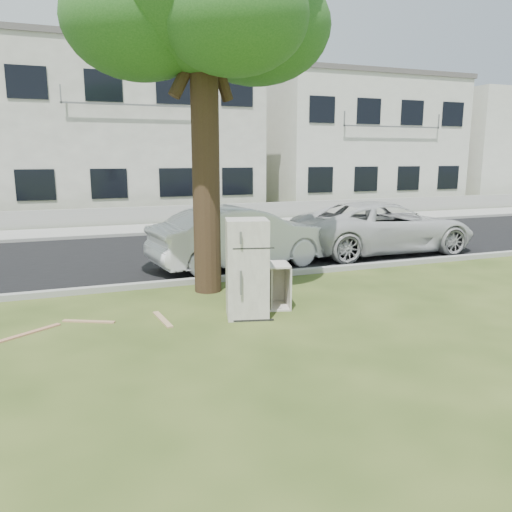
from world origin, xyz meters
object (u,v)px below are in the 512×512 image
object	(u,v)px
cabinet	(261,286)
car_center	(243,237)
fridge	(247,268)
car_right	(384,227)

from	to	relation	value
cabinet	car_center	xyz separation A→B (m)	(0.81, 3.34, 0.35)
fridge	car_center	bearing A→B (deg)	85.92
cabinet	car_center	distance (m)	3.45
cabinet	car_right	size ratio (longest dim) A/B	0.20
car_right	cabinet	bearing A→B (deg)	126.35
fridge	cabinet	size ratio (longest dim) A/B	1.63
car_center	car_right	size ratio (longest dim) A/B	0.87
cabinet	car_center	size ratio (longest dim) A/B	0.23
car_center	car_right	world-z (taller)	car_center
cabinet	fridge	bearing A→B (deg)	-121.48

